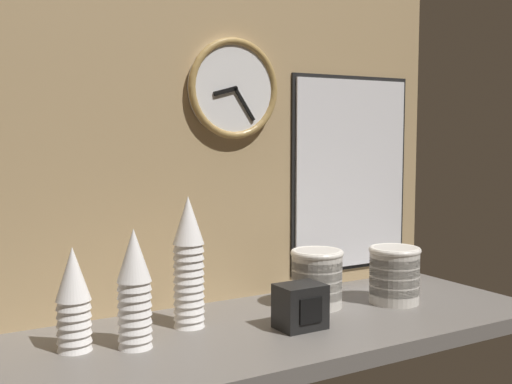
% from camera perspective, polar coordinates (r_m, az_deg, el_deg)
% --- Properties ---
extents(ground_plane, '(1.60, 0.56, 0.04)m').
position_cam_1_polar(ground_plane, '(1.59, -0.99, -12.67)').
color(ground_plane, slate).
extents(wall_tiled_back, '(1.60, 0.03, 1.05)m').
position_cam_1_polar(wall_tiled_back, '(1.75, -5.37, 7.10)').
color(wall_tiled_back, tan).
rests_on(wall_tiled_back, ground_plane).
extents(cup_stack_center, '(0.08, 0.08, 0.32)m').
position_cam_1_polar(cup_stack_center, '(1.56, -6.01, -6.19)').
color(cup_stack_center, white).
rests_on(cup_stack_center, ground_plane).
extents(cup_stack_center_left, '(0.08, 0.08, 0.26)m').
position_cam_1_polar(cup_stack_center_left, '(1.43, -10.73, -8.44)').
color(cup_stack_center_left, white).
rests_on(cup_stack_center_left, ground_plane).
extents(cup_stack_left, '(0.08, 0.08, 0.23)m').
position_cam_1_polar(cup_stack_left, '(1.45, -15.92, -9.13)').
color(cup_stack_left, white).
rests_on(cup_stack_left, ground_plane).
extents(bowl_stack_far_right, '(0.14, 0.14, 0.16)m').
position_cam_1_polar(bowl_stack_far_right, '(1.82, 12.20, -7.07)').
color(bowl_stack_far_right, beige).
rests_on(bowl_stack_far_right, ground_plane).
extents(bowl_stack_right, '(0.14, 0.14, 0.16)m').
position_cam_1_polar(bowl_stack_right, '(1.75, 5.43, -7.51)').
color(bowl_stack_right, beige).
rests_on(bowl_stack_right, ground_plane).
extents(wall_clock, '(0.27, 0.03, 0.27)m').
position_cam_1_polar(wall_clock, '(1.77, -1.99, 9.17)').
color(wall_clock, white).
extents(menu_board, '(0.44, 0.01, 0.60)m').
position_cam_1_polar(menu_board, '(2.01, 8.44, 1.62)').
color(menu_board, black).
extents(napkin_dispenser, '(0.11, 0.09, 0.11)m').
position_cam_1_polar(napkin_dispenser, '(1.57, 3.96, -10.10)').
color(napkin_dispenser, black).
rests_on(napkin_dispenser, ground_plane).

